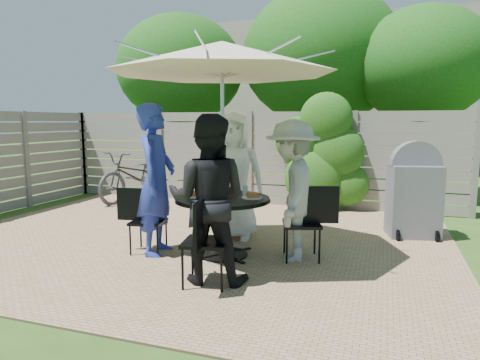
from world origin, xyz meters
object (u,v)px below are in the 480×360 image
(umbrella, at_px, (222,58))
(coffee_cup, at_px, (234,190))
(patio_table, at_px, (223,216))
(person_back, at_px, (233,176))
(glass_left, at_px, (200,193))
(glass_front, at_px, (228,196))
(syrup_jug, at_px, (219,190))
(plate_back, at_px, (228,191))
(plate_left, at_px, (194,195))
(person_right, at_px, (292,191))
(chair_left, at_px, (148,234))
(plate_front, at_px, (217,201))
(bicycle, at_px, (137,176))
(person_left, at_px, (156,180))
(person_front, at_px, (208,200))
(chair_back, at_px, (235,218))
(chair_front, at_px, (206,260))
(glass_back, at_px, (218,188))
(plate_right, at_px, (252,196))
(glass_right, at_px, (245,191))
(chair_right, at_px, (303,238))
(bbq_grill, at_px, (414,194))

(umbrella, xyz_separation_m, coffee_cup, (0.06, 0.23, -1.58))
(patio_table, distance_m, person_back, 0.91)
(glass_left, distance_m, glass_front, 0.40)
(syrup_jug, bearing_deg, plate_back, 89.82)
(plate_left, xyz_separation_m, syrup_jug, (0.29, 0.11, 0.06))
(person_right, relative_size, plate_left, 6.46)
(chair_left, bearing_deg, syrup_jug, 3.51)
(plate_left, height_order, plate_front, same)
(bicycle, bearing_deg, person_right, -23.85)
(plate_back, bearing_deg, person_left, -145.78)
(person_left, height_order, person_front, person_left)
(chair_back, bearing_deg, chair_front, -6.73)
(person_left, xyz_separation_m, coffee_cup, (0.87, 0.39, -0.13))
(glass_back, bearing_deg, plate_right, -18.41)
(glass_front, bearing_deg, plate_left, 161.59)
(chair_front, distance_m, glass_right, 1.22)
(plate_front, bearing_deg, glass_left, 146.27)
(coffee_cup, bearing_deg, person_right, -6.00)
(chair_right, bearing_deg, plate_left, -6.31)
(plate_right, bearing_deg, chair_back, 121.33)
(chair_left, distance_m, plate_right, 1.42)
(plate_right, bearing_deg, plate_left, -169.23)
(glass_right, distance_m, coffee_cup, 0.20)
(chair_back, xyz_separation_m, glass_left, (-0.05, -1.10, 0.55))
(chair_back, bearing_deg, umbrella, -6.68)
(person_front, xyz_separation_m, person_right, (0.66, 0.97, -0.02))
(person_left, bearing_deg, glass_right, -84.50)
(patio_table, bearing_deg, chair_right, 10.87)
(person_front, relative_size, bicycle, 0.86)
(glass_front, distance_m, coffee_cup, 0.48)
(plate_left, relative_size, bicycle, 0.13)
(umbrella, relative_size, plate_back, 11.92)
(glass_front, relative_size, coffee_cup, 1.17)
(coffee_cup, distance_m, bicycle, 4.14)
(coffee_cup, bearing_deg, chair_front, -84.05)
(plate_front, bearing_deg, plate_right, 55.77)
(chair_back, height_order, chair_left, chair_back)
(glass_left, bearing_deg, chair_right, 15.75)
(person_back, relative_size, plate_front, 6.86)
(person_right, bearing_deg, glass_back, -105.52)
(person_left, xyz_separation_m, glass_left, (0.58, 0.00, -0.12))
(chair_front, distance_m, glass_front, 0.89)
(plate_back, distance_m, glass_right, 0.37)
(person_front, relative_size, coffee_cup, 14.41)
(chair_left, relative_size, coffee_cup, 6.92)
(person_front, bearing_deg, plate_left, -66.55)
(umbrella, relative_size, chair_back, 3.53)
(coffee_cup, distance_m, bbq_grill, 2.65)
(chair_left, distance_m, glass_front, 1.23)
(patio_table, relative_size, plate_right, 5.08)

